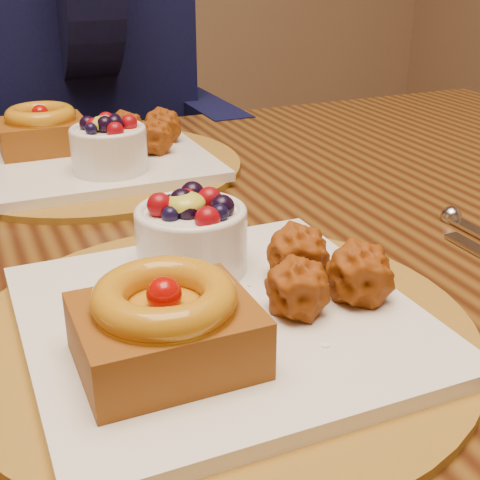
# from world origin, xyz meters

# --- Properties ---
(dining_table) EXTENTS (1.60, 0.90, 0.76)m
(dining_table) POSITION_xyz_m (0.06, 0.12, 0.68)
(dining_table) COLOR #321609
(dining_table) RESTS_ON ground
(place_setting_near) EXTENTS (0.38, 0.38, 0.09)m
(place_setting_near) POSITION_xyz_m (0.05, -0.09, 0.78)
(place_setting_near) COLOR brown
(place_setting_near) RESTS_ON dining_table
(place_setting_far) EXTENTS (0.38, 0.38, 0.09)m
(place_setting_far) POSITION_xyz_m (0.05, 0.34, 0.78)
(place_setting_far) COLOR brown
(place_setting_far) RESTS_ON dining_table
(diner) EXTENTS (0.48, 0.47, 0.78)m
(diner) POSITION_xyz_m (0.13, 0.77, 0.84)
(diner) COLOR black
(diner) RESTS_ON ground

